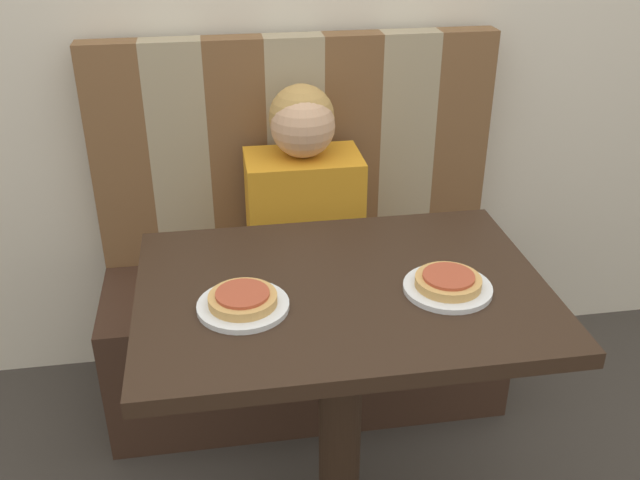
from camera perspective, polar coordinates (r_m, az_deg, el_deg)
The scene contains 8 objects.
booth_seat at distance 2.30m, azimuth -1.19°, elevation -7.62°, with size 1.21×0.46×0.43m.
booth_backrest at distance 2.20m, azimuth -2.03°, elevation 7.27°, with size 1.21×0.08×0.69m.
dining_table at distance 1.57m, azimuth 1.73°, elevation -7.55°, with size 0.86×0.61×0.77m.
person at distance 2.05m, azimuth -1.34°, elevation 3.99°, with size 0.33×0.22×0.59m.
plate_left at distance 1.43m, azimuth -6.17°, elevation -5.26°, with size 0.18×0.18×0.01m.
plate_right at distance 1.50m, azimuth 10.16°, elevation -3.80°, with size 0.18×0.18×0.01m.
pizza_left at distance 1.42m, azimuth -6.20°, elevation -4.66°, with size 0.14×0.14×0.03m.
pizza_right at distance 1.50m, azimuth 10.22°, elevation -3.22°, with size 0.14×0.14×0.03m.
Camera 1 is at (-0.25, -1.25, 1.55)m, focal length 40.00 mm.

